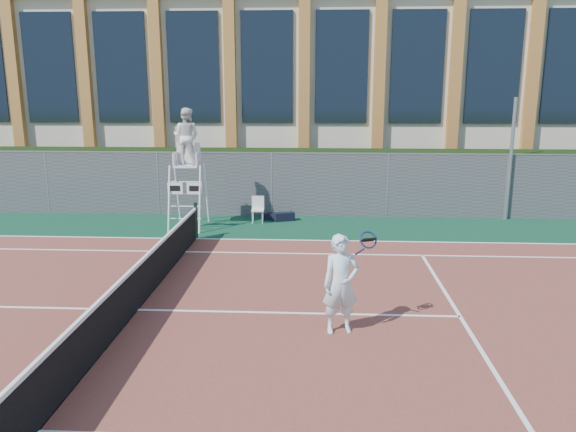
{
  "coord_description": "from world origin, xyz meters",
  "views": [
    {
      "loc": [
        3.6,
        -10.38,
        4.36
      ],
      "look_at": [
        2.88,
        3.0,
        1.32
      ],
      "focal_mm": 35.0,
      "sensor_mm": 36.0,
      "label": 1
    }
  ],
  "objects_px": {
    "plastic_chair": "(258,207)",
    "tennis_player": "(341,284)",
    "umpire_chair": "(186,140)",
    "steel_pole": "(511,160)"
  },
  "relations": [
    {
      "from": "plastic_chair",
      "to": "tennis_player",
      "type": "xyz_separation_m",
      "value": [
        2.42,
        -8.58,
        0.42
      ]
    },
    {
      "from": "umpire_chair",
      "to": "tennis_player",
      "type": "height_order",
      "value": "umpire_chair"
    },
    {
      "from": "steel_pole",
      "to": "umpire_chair",
      "type": "height_order",
      "value": "steel_pole"
    },
    {
      "from": "steel_pole",
      "to": "tennis_player",
      "type": "height_order",
      "value": "steel_pole"
    },
    {
      "from": "steel_pole",
      "to": "tennis_player",
      "type": "relative_size",
      "value": 2.24
    },
    {
      "from": "plastic_chair",
      "to": "tennis_player",
      "type": "bearing_deg",
      "value": -74.25
    },
    {
      "from": "umpire_chair",
      "to": "plastic_chair",
      "type": "height_order",
      "value": "umpire_chair"
    },
    {
      "from": "plastic_chair",
      "to": "umpire_chair",
      "type": "bearing_deg",
      "value": -161.25
    },
    {
      "from": "steel_pole",
      "to": "plastic_chair",
      "type": "distance_m",
      "value": 8.61
    },
    {
      "from": "steel_pole",
      "to": "tennis_player",
      "type": "distance_m",
      "value": 11.29
    }
  ]
}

